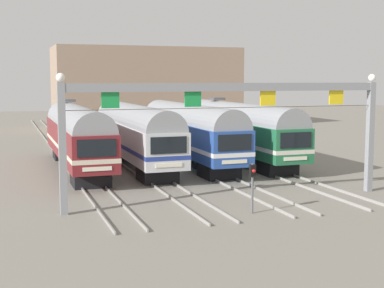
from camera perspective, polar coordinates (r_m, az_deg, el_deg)
ground_plane at (r=43.11m, az=-3.03°, el=-2.23°), size 160.00×160.00×0.00m
track_bed at (r=59.50m, az=-7.53°, el=0.26°), size 14.55×70.00×0.15m
commuter_train_maroon at (r=41.48m, az=-11.75°, el=1.03°), size 2.88×18.06×5.05m
commuter_train_silver at (r=42.24m, az=-5.89°, el=1.23°), size 2.88×18.06×4.77m
commuter_train_blue at (r=43.42m, az=-0.29°, el=1.42°), size 2.88×18.06×4.77m
commuter_train_green at (r=45.00m, az=4.97°, el=1.58°), size 2.88×18.06×5.05m
catenary_gantry at (r=29.88m, az=4.05°, el=3.73°), size 18.29×0.44×6.97m
yard_signal_mast at (r=27.73m, az=6.24°, el=-3.54°), size 0.28×0.35×2.52m
maintenance_building at (r=77.68m, az=-4.70°, el=5.78°), size 25.09×10.00×10.96m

